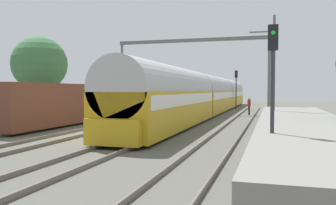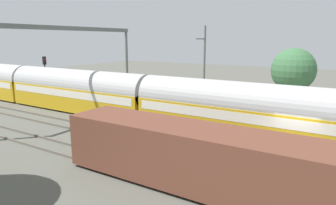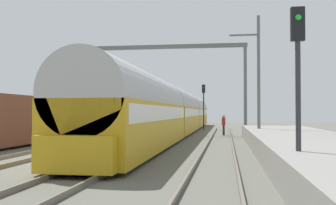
# 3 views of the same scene
# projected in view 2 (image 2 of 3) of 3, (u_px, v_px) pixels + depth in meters

# --- Properties ---
(ground) EXTENTS (120.00, 120.00, 0.00)m
(ground) POSITION_uv_depth(u_px,v_px,m) (291.00, 159.00, 17.42)
(ground) COLOR #59594F
(track_far_west) EXTENTS (1.52, 60.00, 0.16)m
(track_far_west) POSITION_uv_depth(u_px,v_px,m) (265.00, 204.00, 12.46)
(track_far_west) COLOR #655D52
(track_far_west) RESTS_ON ground
(track_west) EXTENTS (1.52, 60.00, 0.16)m
(track_west) POSITION_uv_depth(u_px,v_px,m) (284.00, 170.00, 15.75)
(track_west) COLOR #655D52
(track_west) RESTS_ON ground
(track_east) EXTENTS (1.52, 60.00, 0.16)m
(track_east) POSITION_uv_depth(u_px,v_px,m) (297.00, 147.00, 19.05)
(track_east) COLOR #655D52
(track_east) RESTS_ON ground
(track_far_east) EXTENTS (1.52, 60.00, 0.16)m
(track_far_east) POSITION_uv_depth(u_px,v_px,m) (306.00, 131.00, 22.34)
(track_far_east) COLOR #655D52
(track_far_east) RESTS_ON ground
(platform) EXTENTS (4.40, 28.00, 0.90)m
(platform) POSITION_uv_depth(u_px,v_px,m) (288.00, 113.00, 26.47)
(platform) COLOR gray
(platform) RESTS_ON ground
(passenger_train) EXTENTS (2.93, 49.20, 3.82)m
(passenger_train) POSITION_uv_depth(u_px,v_px,m) (78.00, 91.00, 28.77)
(passenger_train) COLOR gold
(passenger_train) RESTS_ON ground
(freight_car) EXTENTS (2.80, 13.00, 2.70)m
(freight_car) POSITION_uv_depth(u_px,v_px,m) (191.00, 156.00, 13.93)
(freight_car) COLOR brown
(freight_car) RESTS_ON ground
(person_crossing) EXTENTS (0.30, 0.43, 1.73)m
(person_crossing) POSITION_uv_depth(u_px,v_px,m) (126.00, 96.00, 31.13)
(person_crossing) COLOR #272727
(person_crossing) RESTS_ON ground
(railway_signal_far) EXTENTS (0.36, 0.30, 4.90)m
(railway_signal_far) POSITION_uv_depth(u_px,v_px,m) (45.00, 72.00, 33.86)
(railway_signal_far) COLOR #2D2D33
(railway_signal_far) RESTS_ON ground
(catenary_gantry) EXTENTS (16.27, 0.28, 7.86)m
(catenary_gantry) POSITION_uv_depth(u_px,v_px,m) (67.00, 50.00, 25.71)
(catenary_gantry) COLOR slate
(catenary_gantry) RESTS_ON ground
(catenary_pole_east_mid) EXTENTS (1.90, 0.20, 8.00)m
(catenary_pole_east_mid) POSITION_uv_depth(u_px,v_px,m) (204.00, 68.00, 28.34)
(catenary_pole_east_mid) COLOR slate
(catenary_pole_east_mid) RESTS_ON ground
(tree_east_background) EXTENTS (4.20, 4.20, 5.97)m
(tree_east_background) POSITION_uv_depth(u_px,v_px,m) (293.00, 70.00, 29.12)
(tree_east_background) COLOR #4C3826
(tree_east_background) RESTS_ON ground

